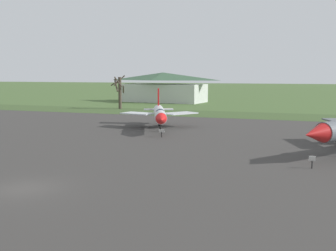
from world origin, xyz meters
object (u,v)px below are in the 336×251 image
(jet_fighter_front_left, at_px, (160,113))
(info_placard_front_left, at_px, (162,132))
(info_placard_rear_center, at_px, (312,161))
(visitor_building, at_px, (163,88))

(jet_fighter_front_left, relative_size, info_placard_front_left, 14.96)
(jet_fighter_front_left, bearing_deg, info_placard_rear_center, -42.20)
(info_placard_rear_center, xyz_separation_m, visitor_building, (-36.77, 66.01, 2.97))
(jet_fighter_front_left, distance_m, visitor_building, 52.56)
(jet_fighter_front_left, xyz_separation_m, visitor_building, (-18.29, 49.25, 1.55))
(visitor_building, bearing_deg, info_placard_front_left, -69.31)
(info_placard_rear_center, relative_size, visitor_building, 0.04)
(jet_fighter_front_left, distance_m, info_placard_rear_center, 24.98)
(jet_fighter_front_left, height_order, visitor_building, visitor_building)
(info_placard_front_left, bearing_deg, jet_fighter_front_left, 113.03)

